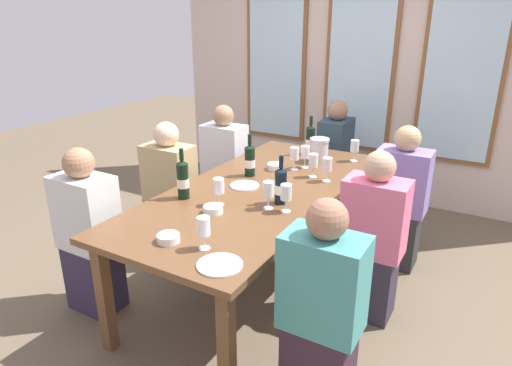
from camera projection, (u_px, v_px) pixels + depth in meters
name	position (u px, v px, depth m)	size (l,w,h in m)	color
ground_plane	(258.00, 281.00, 3.31)	(12.00, 12.00, 0.00)	brown
back_wall_with_windows	(362.00, 57.00, 4.50)	(4.22, 0.10, 2.90)	beige
dining_table	(259.00, 197.00, 3.08)	(1.02, 2.26, 0.74)	brown
white_plate_0	(245.00, 186.00, 3.09)	(0.20, 0.20, 0.01)	white
white_plate_1	(220.00, 265.00, 2.11)	(0.22, 0.22, 0.01)	white
metal_pitcher	(319.00, 150.00, 3.58)	(0.16, 0.16, 0.19)	silver
wine_bottle_0	(310.00, 140.00, 3.75)	(0.08, 0.08, 0.33)	black
wine_bottle_1	(183.00, 179.00, 2.85)	(0.08, 0.08, 0.33)	black
wine_bottle_2	(281.00, 186.00, 2.77)	(0.08, 0.08, 0.31)	black
wine_bottle_3	(250.00, 160.00, 3.25)	(0.08, 0.08, 0.31)	black
tasting_bowl_0	(168.00, 238.00, 2.33)	(0.12, 0.12, 0.04)	white
tasting_bowl_1	(213.00, 209.00, 2.66)	(0.12, 0.12, 0.05)	white
tasting_bowl_2	(276.00, 167.00, 3.42)	(0.13, 0.13, 0.05)	white
wine_glass_0	(313.00, 162.00, 3.23)	(0.07, 0.07, 0.17)	white
wine_glass_1	(327.00, 165.00, 3.14)	(0.07, 0.07, 0.17)	white
wine_glass_2	(219.00, 187.00, 2.75)	(0.07, 0.07, 0.17)	white
wine_glass_3	(286.00, 193.00, 2.65)	(0.07, 0.07, 0.17)	white
wine_glass_4	(204.00, 227.00, 2.22)	(0.07, 0.07, 0.17)	white
wine_glass_5	(268.00, 191.00, 2.69)	(0.07, 0.07, 0.17)	white
wine_glass_6	(355.00, 147.00, 3.58)	(0.07, 0.07, 0.17)	white
wine_glass_7	(294.00, 155.00, 3.38)	(0.07, 0.07, 0.17)	white
wine_glass_8	(305.00, 153.00, 3.42)	(0.07, 0.07, 0.17)	white
seated_person_0	(225.00, 168.00, 4.11)	(0.38, 0.24, 1.11)	#2A2F38
seated_person_1	(400.00, 201.00, 3.39)	(0.38, 0.24, 1.11)	#2C2D2F
seated_person_2	(171.00, 195.00, 3.50)	(0.38, 0.24, 1.11)	#302C2C
seated_person_3	(372.00, 241.00, 2.80)	(0.38, 0.24, 1.11)	#302B39
seated_person_4	(89.00, 236.00, 2.85)	(0.38, 0.24, 1.11)	#312942
seated_person_5	(321.00, 313.00, 2.12)	(0.38, 0.24, 1.11)	#372431
seated_person_6	(334.00, 161.00, 4.33)	(0.24, 0.38, 1.11)	#21352B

